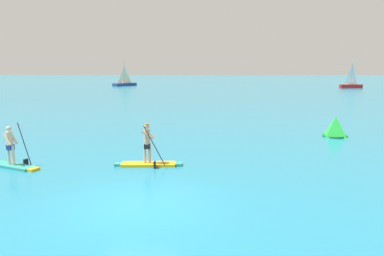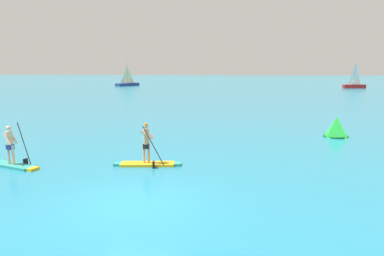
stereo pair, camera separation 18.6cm
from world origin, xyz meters
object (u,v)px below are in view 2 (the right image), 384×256
at_px(sailboat_left_horizon, 127,83).
at_px(sailboat_right_horizon, 354,84).
at_px(paddleboarder_mid_center, 147,156).
at_px(race_marker_buoy, 336,128).
at_px(paddleboarder_near_left, 12,157).

xyz_separation_m(sailboat_left_horizon, sailboat_right_horizon, (51.10, -5.89, 0.22)).
bearing_deg(paddleboarder_mid_center, race_marker_buoy, 30.63).
height_order(paddleboarder_near_left, race_marker_buoy, paddleboarder_near_left).
relative_size(race_marker_buoy, sailboat_right_horizon, 0.27).
bearing_deg(paddleboarder_near_left, paddleboarder_mid_center, 27.55).
height_order(paddleboarder_near_left, paddleboarder_mid_center, paddleboarder_near_left).
relative_size(sailboat_left_horizon, sailboat_right_horizon, 1.00).
xyz_separation_m(paddleboarder_near_left, sailboat_right_horizon, (36.01, 64.15, 0.49)).
xyz_separation_m(paddleboarder_near_left, sailboat_left_horizon, (-15.09, 70.03, 0.27)).
xyz_separation_m(paddleboarder_mid_center, race_marker_buoy, (10.03, 7.47, 0.16)).
relative_size(paddleboarder_mid_center, race_marker_buoy, 1.70).
bearing_deg(paddleboarder_mid_center, sailboat_right_horizon, 58.41).
distance_m(paddleboarder_mid_center, sailboat_right_horizon, 70.28).
relative_size(paddleboarder_near_left, paddleboarder_mid_center, 0.95).
height_order(paddleboarder_mid_center, sailboat_left_horizon, sailboat_left_horizon).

